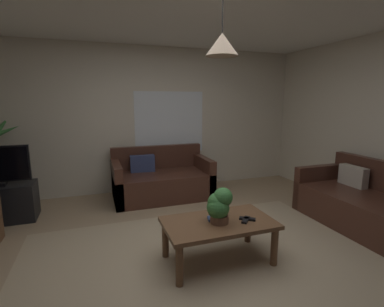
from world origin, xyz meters
The scene contains 12 objects.
floor centered at (0.00, 0.00, -0.01)m, with size 5.53×5.02×0.02m, color #9E8466.
rug centered at (0.00, -0.20, 0.00)m, with size 3.60×2.76×0.01m, color tan.
wall_back centered at (0.00, 2.54, 1.26)m, with size 5.65×0.06×2.51m, color beige.
window_pane centered at (0.34, 2.51, 1.20)m, with size 1.26×0.01×1.10m, color white.
couch_under_window centered at (0.06, 2.01, 0.27)m, with size 1.58×0.87×0.82m.
couch_right_side centered at (2.27, 0.10, 0.27)m, with size 0.87×1.52×0.82m.
coffee_table centered at (0.15, -0.08, 0.36)m, with size 1.09×0.62×0.43m.
book_on_table_0 centered at (0.11, -0.04, 0.44)m, with size 0.11×0.10×0.03m, color #2D4C8C.
remote_on_table_0 centered at (0.43, -0.15, 0.44)m, with size 0.05×0.16×0.02m, color black.
remote_on_table_1 centered at (0.40, -0.16, 0.44)m, with size 0.05×0.16×0.02m, color black.
potted_plant_on_table centered at (0.13, -0.11, 0.61)m, with size 0.25×0.22×0.35m.
pendant_lamp centered at (0.15, -0.08, 2.09)m, with size 0.30×0.30×0.53m.
Camera 1 is at (-0.97, -2.48, 1.61)m, focal length 26.60 mm.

